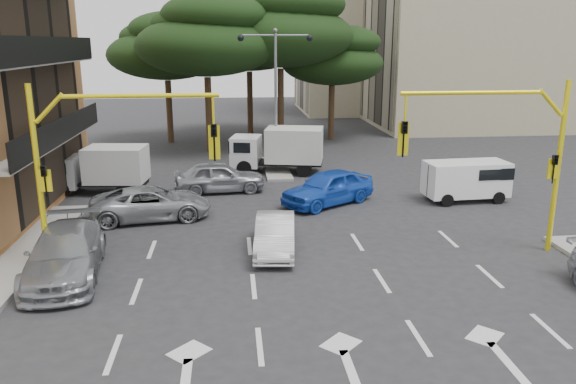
# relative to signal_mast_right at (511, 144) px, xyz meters

# --- Properties ---
(ground) EXTENTS (120.00, 120.00, 0.00)m
(ground) POSITION_rel_signal_mast_right_xyz_m (-6.80, -1.99, -3.88)
(ground) COLOR #28282B
(ground) RESTS_ON ground
(median_strip) EXTENTS (1.40, 6.00, 0.15)m
(median_strip) POSITION_rel_signal_mast_right_xyz_m (-6.80, 14.01, -3.81)
(median_strip) COLOR gray
(median_strip) RESTS_ON ground
(apartment_beige_near) EXTENTS (20.20, 12.15, 18.70)m
(apartment_beige_near) POSITION_rel_signal_mast_right_xyz_m (13.15, 30.01, 5.47)
(apartment_beige_near) COLOR tan
(apartment_beige_near) RESTS_ON ground
(apartment_beige_far) EXTENTS (16.20, 12.15, 16.70)m
(apartment_beige_far) POSITION_rel_signal_mast_right_xyz_m (6.15, 42.01, 4.47)
(apartment_beige_far) COLOR tan
(apartment_beige_far) RESTS_ON ground
(pine_left_near) EXTENTS (9.15, 9.15, 10.23)m
(pine_left_near) POSITION_rel_signal_mast_right_xyz_m (-10.75, 19.96, 3.72)
(pine_left_near) COLOR #382616
(pine_left_near) RESTS_ON ground
(pine_center) EXTENTS (9.98, 9.98, 11.16)m
(pine_center) POSITION_rel_signal_mast_right_xyz_m (-5.75, 21.96, 4.41)
(pine_center) COLOR #382616
(pine_center) RESTS_ON ground
(pine_left_far) EXTENTS (8.32, 8.32, 9.30)m
(pine_left_far) POSITION_rel_signal_mast_right_xyz_m (-13.75, 23.96, 3.03)
(pine_left_far) COLOR #382616
(pine_left_far) RESTS_ON ground
(pine_right) EXTENTS (7.49, 7.49, 8.37)m
(pine_right) POSITION_rel_signal_mast_right_xyz_m (-1.75, 23.96, 2.33)
(pine_right) COLOR #382616
(pine_right) RESTS_ON ground
(pine_back) EXTENTS (9.15, 9.15, 10.23)m
(pine_back) POSITION_rel_signal_mast_right_xyz_m (-7.75, 26.96, 3.72)
(pine_back) COLOR #382616
(pine_back) RESTS_ON ground
(signal_mast_right) EXTENTS (5.79, 0.37, 6.00)m
(signal_mast_right) POSITION_rel_signal_mast_right_xyz_m (0.00, 0.00, 0.00)
(signal_mast_right) COLOR yellow
(signal_mast_right) RESTS_ON ground
(signal_mast_left) EXTENTS (5.79, 0.37, 6.00)m
(signal_mast_left) POSITION_rel_signal_mast_right_xyz_m (-13.61, 0.00, 0.00)
(signal_mast_left) COLOR yellow
(signal_mast_left) RESTS_ON ground
(street_lamp_center) EXTENTS (4.16, 0.36, 7.77)m
(street_lamp_center) POSITION_rel_signal_mast_right_xyz_m (-6.80, 14.01, 1.54)
(street_lamp_center) COLOR slate
(street_lamp_center) RESTS_ON median_strip
(car_white_hatch) EXTENTS (1.75, 4.01, 1.28)m
(car_white_hatch) POSITION_rel_signal_mast_right_xyz_m (-7.91, 0.88, -3.24)
(car_white_hatch) COLOR silver
(car_white_hatch) RESTS_ON ground
(car_blue_compact) EXTENTS (4.87, 4.12, 1.57)m
(car_blue_compact) POSITION_rel_signal_mast_right_xyz_m (-5.03, 6.64, -3.10)
(car_blue_compact) COLOR blue
(car_blue_compact) RESTS_ON ground
(car_silver_wagon) EXTENTS (2.72, 5.48, 1.53)m
(car_silver_wagon) POSITION_rel_signal_mast_right_xyz_m (-14.67, -0.61, -3.12)
(car_silver_wagon) COLOR gray
(car_silver_wagon) RESTS_ON ground
(car_silver_cross_a) EXTENTS (5.22, 3.01, 1.37)m
(car_silver_cross_a) POSITION_rel_signal_mast_right_xyz_m (-12.75, 5.18, -3.20)
(car_silver_cross_a) COLOR #9A9EA2
(car_silver_cross_a) RESTS_ON ground
(car_silver_cross_b) EXTENTS (4.58, 2.18, 1.51)m
(car_silver_cross_b) POSITION_rel_signal_mast_right_xyz_m (-9.99, 9.33, -3.13)
(car_silver_cross_b) COLOR #92949A
(car_silver_cross_b) RESTS_ON ground
(van_white) EXTENTS (3.88, 1.95, 1.89)m
(van_white) POSITION_rel_signal_mast_right_xyz_m (1.46, 6.58, -2.94)
(van_white) COLOR white
(van_white) RESTS_ON ground
(box_truck_a) EXTENTS (4.87, 2.45, 2.31)m
(box_truck_a) POSITION_rel_signal_mast_right_xyz_m (-15.80, 9.72, -2.73)
(box_truck_a) COLOR silver
(box_truck_a) RESTS_ON ground
(box_truck_b) EXTENTS (5.55, 3.22, 2.56)m
(box_truck_b) POSITION_rel_signal_mast_right_xyz_m (-6.76, 13.32, -2.60)
(box_truck_b) COLOR white
(box_truck_b) RESTS_ON ground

